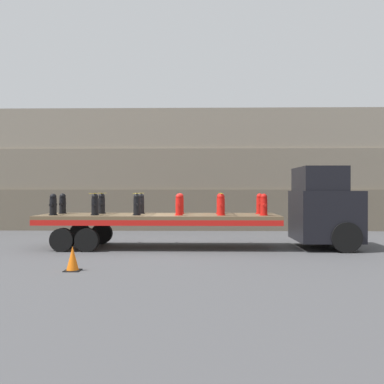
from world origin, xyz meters
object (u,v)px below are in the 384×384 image
fire_hydrant_black_near_2 (137,205)px  fire_hydrant_red_near_3 (179,205)px  truck_cab (326,208)px  traffic_cone (73,259)px  fire_hydrant_black_near_1 (95,205)px  fire_hydrant_black_far_2 (141,204)px  fire_hydrant_red_near_5 (264,205)px  flatbed_trailer (144,221)px  fire_hydrant_red_far_5 (260,204)px  fire_hydrant_black_far_1 (102,204)px  fire_hydrant_red_near_4 (221,205)px  fire_hydrant_red_far_3 (180,204)px  fire_hydrant_black_far_0 (63,204)px  fire_hydrant_black_near_0 (53,205)px  fire_hydrant_red_far_4 (220,204)px

fire_hydrant_black_near_2 → fire_hydrant_red_near_3: bearing=0.0°
truck_cab → traffic_cone: bearing=-150.0°
fire_hydrant_black_near_1 → fire_hydrant_black_far_2: bearing=34.9°
fire_hydrant_red_near_5 → flatbed_trailer: bearing=173.1°
fire_hydrant_red_far_5 → traffic_cone: fire_hydrant_red_far_5 is taller
fire_hydrant_black_far_1 → fire_hydrant_red_far_5: 6.26m
fire_hydrant_red_near_4 → traffic_cone: 6.15m
flatbed_trailer → fire_hydrant_red_far_3: (1.39, 0.55, 0.63)m
fire_hydrant_black_near_1 → fire_hydrant_red_near_5: bearing=0.0°
truck_cab → fire_hydrant_black_far_2: 7.16m
fire_hydrant_black_far_0 → fire_hydrant_red_near_4: bearing=-9.9°
fire_hydrant_black_near_0 → fire_hydrant_black_far_2: same height
fire_hydrant_black_near_0 → traffic_cone: (2.01, -4.23, -1.33)m
fire_hydrant_black_far_0 → fire_hydrant_red_far_5: 7.83m
fire_hydrant_red_near_3 → fire_hydrant_red_near_4: 1.57m
fire_hydrant_black_near_0 → fire_hydrant_red_near_3: same height
fire_hydrant_black_near_0 → flatbed_trailer: bearing=9.4°
fire_hydrant_black_far_0 → fire_hydrant_red_far_5: size_ratio=1.00×
flatbed_trailer → fire_hydrant_red_far_3: fire_hydrant_red_far_3 is taller
fire_hydrant_black_near_1 → fire_hydrant_black_near_2: same height
fire_hydrant_red_near_3 → fire_hydrant_red_near_5: same height
fire_hydrant_black_near_0 → fire_hydrant_red_far_4: 6.36m
traffic_cone → fire_hydrant_black_far_2: bearing=78.1°
fire_hydrant_black_far_1 → fire_hydrant_black_near_2: bearing=-34.9°
fire_hydrant_black_near_0 → fire_hydrant_black_far_0: same height
flatbed_trailer → fire_hydrant_red_far_4: size_ratio=11.17×
fire_hydrant_black_near_2 → fire_hydrant_red_near_5: bearing=0.0°
fire_hydrant_black_far_2 → traffic_cone: bearing=-101.9°
fire_hydrant_black_far_2 → fire_hydrant_red_far_3: size_ratio=1.00×
fire_hydrant_red_far_3 → fire_hydrant_red_near_5: size_ratio=1.00×
fire_hydrant_black_near_0 → fire_hydrant_black_near_2: (3.13, 0.00, 0.00)m
fire_hydrant_black_near_2 → fire_hydrant_black_far_2: bearing=90.0°
fire_hydrant_black_far_1 → fire_hydrant_red_near_3: (3.13, -1.09, 0.00)m
fire_hydrant_black_near_0 → fire_hydrant_black_far_1: size_ratio=1.00×
fire_hydrant_red_far_4 → traffic_cone: 6.94m
fire_hydrant_red_near_5 → fire_hydrant_black_far_1: bearing=170.1°
flatbed_trailer → fire_hydrant_black_near_1: (-1.75, -0.55, 0.63)m
flatbed_trailer → fire_hydrant_red_near_4: fire_hydrant_red_near_4 is taller
fire_hydrant_black_near_0 → traffic_cone: bearing=-64.6°
fire_hydrant_black_far_1 → fire_hydrant_red_near_5: size_ratio=1.00×
traffic_cone → fire_hydrant_red_near_4: bearing=44.8°
fire_hydrant_red_near_4 → fire_hydrant_red_far_4: same height
fire_hydrant_red_near_4 → fire_hydrant_black_near_1: bearing=180.0°
fire_hydrant_black_near_1 → flatbed_trailer: bearing=17.4°
flatbed_trailer → fire_hydrant_black_near_0: size_ratio=11.17×
fire_hydrant_black_near_1 → fire_hydrant_red_near_5: size_ratio=1.00×
truck_cab → fire_hydrant_red_near_3: size_ratio=3.80×
flatbed_trailer → fire_hydrant_red_far_5: 4.59m
fire_hydrant_red_far_5 → fire_hydrant_black_near_2: bearing=-166.9°
fire_hydrant_black_near_2 → fire_hydrant_red_near_4: 3.13m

